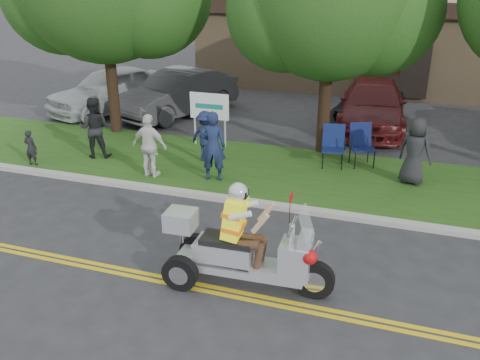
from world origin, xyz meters
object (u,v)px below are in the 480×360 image
(trike_scooter, at_px, (241,251))
(parked_car_far_left, at_px, (111,90))
(parked_car_left, at_px, (178,93))
(spectator_adult_mid, at_px, (94,128))
(spectator_adult_right, at_px, (150,146))
(spectator_adult_left, at_px, (213,146))
(lawn_chair_b, at_px, (361,142))
(lawn_chair_a, at_px, (333,143))
(parked_car_right, at_px, (373,105))
(parked_car_mid, at_px, (368,108))

(trike_scooter, xyz_separation_m, parked_car_far_left, (-8.61, 9.72, 0.19))
(trike_scooter, xyz_separation_m, parked_car_left, (-5.89, 10.06, 0.17))
(spectator_adult_mid, relative_size, spectator_adult_right, 1.04)
(spectator_adult_left, bearing_deg, lawn_chair_b, -158.46)
(trike_scooter, distance_m, parked_car_far_left, 12.99)
(lawn_chair_b, bearing_deg, spectator_adult_mid, 169.45)
(spectator_adult_left, distance_m, spectator_adult_mid, 3.92)
(parked_car_far_left, bearing_deg, spectator_adult_left, -17.97)
(lawn_chair_a, relative_size, parked_car_left, 0.22)
(parked_car_far_left, relative_size, parked_car_right, 0.94)
(trike_scooter, distance_m, spectator_adult_right, 5.46)
(parked_car_right, bearing_deg, parked_car_far_left, -177.44)
(parked_car_left, bearing_deg, parked_car_right, 25.40)
(parked_car_left, height_order, parked_car_right, parked_car_left)
(trike_scooter, bearing_deg, lawn_chair_a, 81.76)
(lawn_chair_a, xyz_separation_m, parked_car_mid, (0.50, 4.57, -0.10))
(lawn_chair_a, bearing_deg, trike_scooter, -104.89)
(trike_scooter, xyz_separation_m, spectator_adult_left, (-2.17, 4.22, 0.33))
(parked_car_mid, xyz_separation_m, parked_car_right, (0.15, -0.01, 0.14))
(lawn_chair_a, xyz_separation_m, lawn_chair_b, (0.73, 0.32, 0.01))
(lawn_chair_b, distance_m, parked_car_far_left, 10.42)
(spectator_adult_right, xyz_separation_m, parked_car_mid, (4.92, 6.95, -0.30))
(trike_scooter, height_order, parked_car_right, trike_scooter)
(spectator_adult_mid, bearing_deg, spectator_adult_right, 140.48)
(trike_scooter, bearing_deg, lawn_chair_b, 75.81)
(parked_car_left, bearing_deg, parked_car_far_left, -153.88)
(lawn_chair_b, distance_m, parked_car_left, 8.01)
(spectator_adult_left, bearing_deg, trike_scooter, 104.66)
(trike_scooter, xyz_separation_m, lawn_chair_a, (0.60, 6.28, 0.07))
(trike_scooter, relative_size, parked_car_mid, 0.64)
(trike_scooter, xyz_separation_m, parked_car_right, (1.25, 10.84, 0.10))
(lawn_chair_a, relative_size, parked_car_mid, 0.25)
(spectator_adult_right, xyz_separation_m, parked_car_left, (-2.08, 6.16, -0.09))
(lawn_chair_b, xyz_separation_m, spectator_adult_right, (-5.15, -2.70, 0.18))
(trike_scooter, distance_m, spectator_adult_mid, 7.70)
(trike_scooter, height_order, lawn_chair_a, trike_scooter)
(spectator_adult_mid, relative_size, parked_car_mid, 0.38)
(parked_car_far_left, bearing_deg, lawn_chair_b, 5.12)
(trike_scooter, height_order, lawn_chair_b, trike_scooter)
(trike_scooter, height_order, spectator_adult_right, trike_scooter)
(parked_car_left, xyz_separation_m, parked_car_right, (7.15, 0.78, -0.06))
(parked_car_far_left, relative_size, parked_car_left, 0.99)
(spectator_adult_left, relative_size, parked_car_mid, 0.39)
(trike_scooter, relative_size, parked_car_left, 0.58)
(parked_car_left, bearing_deg, lawn_chair_a, -11.03)
(lawn_chair_a, relative_size, parked_car_right, 0.21)
(spectator_adult_right, bearing_deg, lawn_chair_b, -148.47)
(lawn_chair_b, bearing_deg, parked_car_right, 66.49)
(spectator_adult_right, distance_m, parked_car_left, 6.50)
(trike_scooter, xyz_separation_m, lawn_chair_b, (1.33, 6.59, 0.08))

